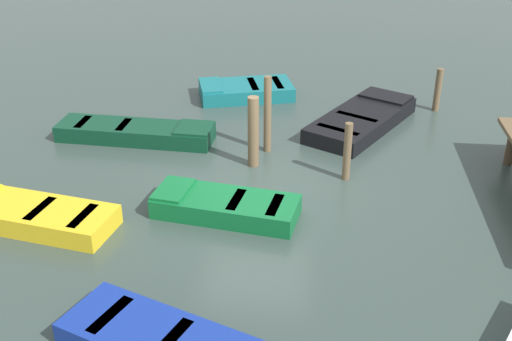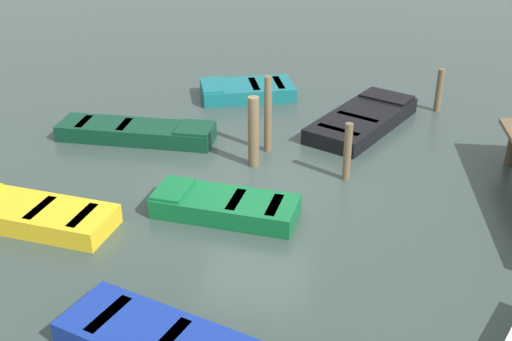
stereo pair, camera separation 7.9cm
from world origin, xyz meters
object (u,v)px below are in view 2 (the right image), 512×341
(rowboat_dark_green, at_px, (137,132))
(mooring_piling_far_right, at_px, (439,90))
(rowboat_black, at_px, (363,119))
(rowboat_yellow, at_px, (29,213))
(rowboat_teal, at_px, (247,90))
(mooring_piling_mid_left, at_px, (268,115))
(mooring_piling_mid_right, at_px, (254,132))
(rowboat_green, at_px, (224,206))
(mooring_piling_near_right, at_px, (347,152))

(rowboat_dark_green, relative_size, mooring_piling_far_right, 3.30)
(rowboat_black, bearing_deg, rowboat_yellow, 159.01)
(rowboat_teal, bearing_deg, mooring_piling_mid_left, 89.37)
(rowboat_teal, bearing_deg, rowboat_yellow, 49.66)
(mooring_piling_mid_right, bearing_deg, rowboat_teal, -171.61)
(rowboat_green, xyz_separation_m, mooring_piling_mid_right, (-2.27, 0.36, 0.63))
(rowboat_teal, height_order, mooring_piling_mid_left, mooring_piling_mid_left)
(mooring_piling_mid_left, distance_m, mooring_piling_mid_right, 0.86)
(mooring_piling_near_right, bearing_deg, rowboat_teal, -150.56)
(rowboat_teal, bearing_deg, mooring_piling_far_right, 159.21)
(rowboat_yellow, distance_m, mooring_piling_near_right, 6.75)
(rowboat_green, relative_size, mooring_piling_far_right, 2.50)
(mooring_piling_mid_left, bearing_deg, rowboat_teal, -165.76)
(rowboat_dark_green, xyz_separation_m, rowboat_yellow, (4.09, -1.10, 0.00))
(mooring_piling_mid_right, bearing_deg, mooring_piling_mid_left, 162.06)
(rowboat_black, height_order, mooring_piling_far_right, mooring_piling_far_right)
(rowboat_yellow, height_order, mooring_piling_near_right, mooring_piling_near_right)
(rowboat_teal, bearing_deg, mooring_piling_near_right, 104.57)
(mooring_piling_far_right, bearing_deg, mooring_piling_mid_left, -55.91)
(mooring_piling_near_right, xyz_separation_m, mooring_piling_mid_left, (-1.30, -1.85, 0.27))
(rowboat_dark_green, bearing_deg, mooring_piling_near_right, -13.44)
(rowboat_black, relative_size, rowboat_yellow, 1.10)
(rowboat_yellow, bearing_deg, mooring_piling_mid_left, -127.92)
(rowboat_green, height_order, mooring_piling_mid_right, mooring_piling_mid_right)
(mooring_piling_mid_right, height_order, mooring_piling_far_right, mooring_piling_mid_right)
(mooring_piling_mid_right, bearing_deg, mooring_piling_near_right, 77.04)
(rowboat_black, xyz_separation_m, rowboat_green, (4.77, -2.99, 0.00))
(rowboat_dark_green, height_order, mooring_piling_mid_right, mooring_piling_mid_right)
(mooring_piling_near_right, distance_m, mooring_piling_mid_left, 2.28)
(rowboat_black, relative_size, rowboat_green, 1.30)
(rowboat_dark_green, xyz_separation_m, rowboat_teal, (-3.26, 2.40, 0.00))
(rowboat_dark_green, height_order, rowboat_black, same)
(rowboat_black, xyz_separation_m, mooring_piling_mid_right, (2.50, -2.63, 0.63))
(rowboat_dark_green, distance_m, mooring_piling_mid_right, 3.33)
(rowboat_black, distance_m, rowboat_green, 5.63)
(mooring_piling_mid_left, bearing_deg, mooring_piling_near_right, 54.96)
(mooring_piling_far_right, bearing_deg, mooring_piling_mid_right, -50.99)
(rowboat_teal, height_order, mooring_piling_mid_right, mooring_piling_mid_right)
(rowboat_black, height_order, rowboat_teal, same)
(rowboat_dark_green, bearing_deg, rowboat_teal, 57.77)
(mooring_piling_near_right, bearing_deg, mooring_piling_mid_right, -102.96)
(rowboat_black, xyz_separation_m, rowboat_teal, (-1.91, -3.28, 0.00))
(mooring_piling_near_right, height_order, mooring_piling_far_right, mooring_piling_near_right)
(rowboat_dark_green, distance_m, rowboat_green, 4.36)
(rowboat_dark_green, distance_m, mooring_piling_far_right, 8.28)
(mooring_piling_mid_left, relative_size, mooring_piling_far_right, 1.56)
(mooring_piling_far_right, bearing_deg, mooring_piling_near_right, -31.34)
(rowboat_teal, bearing_deg, mooring_piling_mid_right, 83.53)
(rowboat_yellow, height_order, mooring_piling_mid_left, mooring_piling_mid_left)
(rowboat_black, xyz_separation_m, rowboat_yellow, (5.44, -6.79, 0.00))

